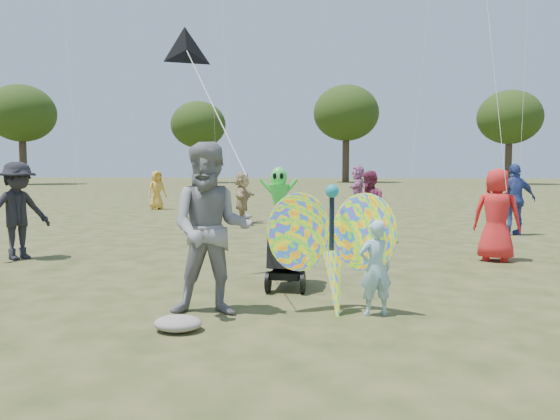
% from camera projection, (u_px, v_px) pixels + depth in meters
% --- Properties ---
extents(ground, '(160.00, 160.00, 0.00)m').
position_uv_depth(ground, '(284.00, 310.00, 6.65)').
color(ground, '#51592B').
rests_on(ground, ground).
extents(child_girl, '(0.47, 0.38, 1.12)m').
position_uv_depth(child_girl, '(375.00, 268.00, 6.37)').
color(child_girl, '#95C4D3').
rests_on(child_girl, ground).
extents(adult_man, '(1.08, 0.89, 2.03)m').
position_uv_depth(adult_man, '(211.00, 229.00, 6.34)').
color(adult_man, gray).
rests_on(adult_man, ground).
extents(grey_bag, '(0.51, 0.42, 0.16)m').
position_uv_depth(grey_bag, '(178.00, 323.00, 5.78)').
color(grey_bag, gray).
rests_on(grey_bag, ground).
extents(crowd_a, '(0.97, 0.80, 1.71)m').
position_uv_depth(crowd_a, '(497.00, 215.00, 10.02)').
color(crowd_a, red).
rests_on(crowd_a, ground).
extents(crowd_b, '(1.19, 1.36, 1.83)m').
position_uv_depth(crowd_b, '(18.00, 211.00, 10.20)').
color(crowd_b, black).
rests_on(crowd_b, ground).
extents(crowd_c, '(1.13, 0.62, 1.82)m').
position_uv_depth(crowd_c, '(515.00, 199.00, 13.84)').
color(crowd_c, '#354691').
rests_on(crowd_c, ground).
extents(crowd_d, '(0.59, 1.50, 1.58)m').
position_uv_depth(crowd_d, '(242.00, 198.00, 16.70)').
color(crowd_d, tan).
rests_on(crowd_d, ground).
extents(crowd_e, '(0.79, 0.92, 1.66)m').
position_uv_depth(crowd_e, '(369.00, 207.00, 12.41)').
color(crowd_e, '#7E2A4B').
rests_on(crowd_e, ground).
extents(crowd_g, '(0.90, 0.90, 1.58)m').
position_uv_depth(crowd_g, '(157.00, 190.00, 22.21)').
color(crowd_g, gold).
rests_on(crowd_g, ground).
extents(crowd_j, '(0.68, 1.71, 1.79)m').
position_uv_depth(crowd_j, '(358.00, 188.00, 21.34)').
color(crowd_j, '#B065A0').
rests_on(crowd_j, ground).
extents(jogging_stroller, '(0.55, 1.07, 1.09)m').
position_uv_depth(jogging_stroller, '(288.00, 245.00, 7.85)').
color(jogging_stroller, black).
rests_on(jogging_stroller, ground).
extents(butterfly_kite, '(1.74, 0.75, 1.73)m').
position_uv_depth(butterfly_kite, '(333.00, 249.00, 6.47)').
color(butterfly_kite, '#ED2558').
rests_on(butterfly_kite, ground).
extents(delta_kite_rig, '(1.70, 2.40, 2.31)m').
position_uv_depth(delta_kite_rig, '(187.00, 51.00, 8.36)').
color(delta_kite_rig, black).
rests_on(delta_kite_rig, ground).
extents(alien_kite, '(1.12, 0.69, 1.74)m').
position_uv_depth(alien_kite, '(279.00, 196.00, 14.37)').
color(alien_kite, '#34DF47').
rests_on(alien_kite, ground).
extents(tree_line, '(91.78, 33.60, 10.79)m').
position_uv_depth(tree_line, '(367.00, 111.00, 50.40)').
color(tree_line, '#3A2D21').
rests_on(tree_line, ground).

